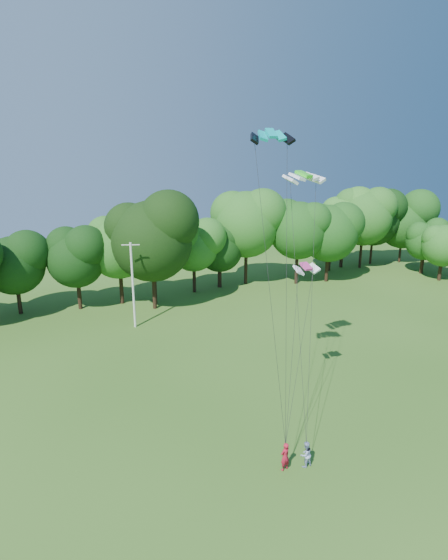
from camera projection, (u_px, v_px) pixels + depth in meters
name	position (u px, v px, depth m)	size (l,w,h in m)	color
ground	(332.00, 506.00, 22.22)	(160.00, 160.00, 0.00)	#2B5517
utility_pole	(133.00, 285.00, 44.40)	(1.68, 0.77, 8.96)	silver
kite_flyer_left	(285.00, 456.00, 24.59)	(0.63, 0.41, 1.72)	#B3172C
kite_flyer_right	(306.00, 454.00, 24.90)	(0.76, 0.59, 1.57)	#9BABD8
kite_teal	(271.00, 133.00, 24.55)	(2.60, 1.65, 0.62)	#05A5A4
kite_green	(304.00, 174.00, 29.80)	(2.97, 1.51, 0.49)	#34E021
kite_pink	(306.00, 266.00, 28.70)	(1.77, 0.90, 0.42)	#C4367E
tree_back_center	(152.00, 231.00, 48.73)	(10.04, 10.04, 14.60)	black
tree_back_east	(344.00, 218.00, 68.25)	(8.71, 8.71, 12.67)	#3A2A17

